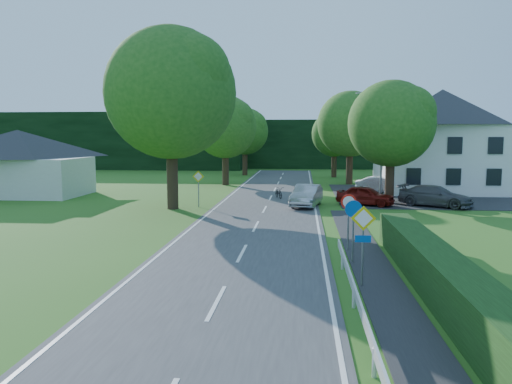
# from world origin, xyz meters

# --- Properties ---
(road) EXTENTS (7.00, 80.00, 0.04)m
(road) POSITION_xyz_m (0.00, 20.00, 0.02)
(road) COLOR #3B3B3E
(road) RESTS_ON ground
(footpath) EXTENTS (1.50, 44.00, 0.04)m
(footpath) POSITION_xyz_m (4.95, 2.00, 0.02)
(footpath) COLOR #262628
(footpath) RESTS_ON ground
(parking_pad) EXTENTS (14.00, 16.00, 0.04)m
(parking_pad) POSITION_xyz_m (12.00, 33.00, 0.02)
(parking_pad) COLOR #262628
(parking_pad) RESTS_ON ground
(line_edge_left) EXTENTS (0.12, 80.00, 0.01)m
(line_edge_left) POSITION_xyz_m (-3.25, 20.00, 0.04)
(line_edge_left) COLOR white
(line_edge_left) RESTS_ON road
(line_edge_right) EXTENTS (0.12, 80.00, 0.01)m
(line_edge_right) POSITION_xyz_m (3.25, 20.00, 0.04)
(line_edge_right) COLOR white
(line_edge_right) RESTS_ON road
(line_centre) EXTENTS (0.12, 80.00, 0.01)m
(line_centre) POSITION_xyz_m (0.00, 20.00, 0.04)
(line_centre) COLOR white
(line_centre) RESTS_ON road
(tree_main) EXTENTS (9.40, 9.40, 11.64)m
(tree_main) POSITION_xyz_m (-6.00, 24.00, 5.82)
(tree_main) COLOR #225419
(tree_main) RESTS_ON ground
(tree_left_far) EXTENTS (7.00, 7.00, 8.58)m
(tree_left_far) POSITION_xyz_m (-5.00, 40.00, 4.29)
(tree_left_far) COLOR #225419
(tree_left_far) RESTS_ON ground
(tree_right_far) EXTENTS (7.40, 7.40, 9.09)m
(tree_right_far) POSITION_xyz_m (7.00, 42.00, 4.54)
(tree_right_far) COLOR #225419
(tree_right_far) RESTS_ON ground
(tree_left_back) EXTENTS (6.60, 6.60, 8.07)m
(tree_left_back) POSITION_xyz_m (-4.50, 52.00, 4.04)
(tree_left_back) COLOR #225419
(tree_left_back) RESTS_ON ground
(tree_right_back) EXTENTS (6.20, 6.20, 7.56)m
(tree_right_back) POSITION_xyz_m (6.00, 50.00, 3.78)
(tree_right_back) COLOR #225419
(tree_right_back) RESTS_ON ground
(tree_right_mid) EXTENTS (7.00, 7.00, 8.58)m
(tree_right_mid) POSITION_xyz_m (8.50, 28.00, 4.29)
(tree_right_mid) COLOR #225419
(tree_right_mid) RESTS_ON ground
(treeline_left) EXTENTS (44.00, 6.00, 8.00)m
(treeline_left) POSITION_xyz_m (-28.00, 62.00, 4.00)
(treeline_left) COLOR black
(treeline_left) RESTS_ON ground
(treeline_right) EXTENTS (30.00, 5.00, 7.00)m
(treeline_right) POSITION_xyz_m (8.00, 66.00, 3.50)
(treeline_right) COLOR black
(treeline_right) RESTS_ON ground
(bungalow_left) EXTENTS (11.00, 6.50, 5.20)m
(bungalow_left) POSITION_xyz_m (-20.00, 30.00, 2.71)
(bungalow_left) COLOR silver
(bungalow_left) RESTS_ON ground
(house_white) EXTENTS (10.60, 8.40, 8.60)m
(house_white) POSITION_xyz_m (14.00, 36.00, 4.41)
(house_white) COLOR white
(house_white) RESTS_ON ground
(streetlight) EXTENTS (2.03, 0.18, 8.00)m
(streetlight) POSITION_xyz_m (8.06, 30.00, 4.46)
(streetlight) COLOR slate
(streetlight) RESTS_ON ground
(sign_priority_right) EXTENTS (0.78, 0.09, 2.59)m
(sign_priority_right) POSITION_xyz_m (4.30, 7.98, 1.80)
(sign_priority_right) COLOR slate
(sign_priority_right) RESTS_ON ground
(sign_roundabout) EXTENTS (0.64, 0.08, 2.37)m
(sign_roundabout) POSITION_xyz_m (4.30, 10.98, 1.67)
(sign_roundabout) COLOR slate
(sign_roundabout) RESTS_ON ground
(sign_speed_limit) EXTENTS (0.64, 0.11, 2.37)m
(sign_speed_limit) POSITION_xyz_m (4.30, 12.97, 1.77)
(sign_speed_limit) COLOR slate
(sign_speed_limit) RESTS_ON ground
(sign_priority_left) EXTENTS (0.78, 0.09, 2.44)m
(sign_priority_left) POSITION_xyz_m (-4.50, 24.98, 1.72)
(sign_priority_left) COLOR slate
(sign_priority_left) RESTS_ON ground
(moving_car) EXTENTS (2.33, 4.62, 1.45)m
(moving_car) POSITION_xyz_m (2.70, 25.72, 0.77)
(moving_car) COLOR #B0B0B5
(moving_car) RESTS_ON road
(motorcycle) EXTENTS (1.05, 1.74, 0.86)m
(motorcycle) POSITION_xyz_m (0.63, 29.93, 0.47)
(motorcycle) COLOR black
(motorcycle) RESTS_ON road
(parked_car_red) EXTENTS (4.19, 2.94, 1.32)m
(parked_car_red) POSITION_xyz_m (6.69, 26.61, 0.70)
(parked_car_red) COLOR maroon
(parked_car_red) RESTS_ON parking_pad
(parked_car_silver_a) EXTENTS (4.42, 2.28, 1.39)m
(parked_car_silver_a) POSITION_xyz_m (8.87, 33.86, 0.73)
(parked_car_silver_a) COLOR silver
(parked_car_silver_a) RESTS_ON parking_pad
(parked_car_grey) EXTENTS (5.11, 4.14, 1.39)m
(parked_car_grey) POSITION_xyz_m (11.27, 26.50, 0.74)
(parked_car_grey) COLOR #4C4A4F
(parked_car_grey) RESTS_ON parking_pad
(parasol) EXTENTS (2.42, 2.45, 1.83)m
(parasol) POSITION_xyz_m (13.40, 35.00, 0.95)
(parasol) COLOR #CA3E10
(parasol) RESTS_ON parking_pad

